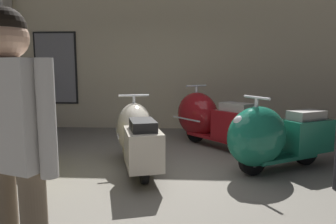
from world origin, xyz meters
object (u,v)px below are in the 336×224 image
(scooter_1, at_px, (137,135))
(scooter_3, at_px, (273,137))
(scooter_2, at_px, (208,118))
(visitor_1, at_px, (14,143))
(scooter_0, at_px, (17,134))
(lamppost, at_px, (0,58))

(scooter_1, distance_m, scooter_3, 1.87)
(scooter_2, xyz_separation_m, visitor_1, (-1.37, -3.96, 0.49))
(scooter_0, relative_size, lamppost, 0.64)
(scooter_0, relative_size, scooter_3, 1.10)
(scooter_0, height_order, visitor_1, visitor_1)
(scooter_2, distance_m, lamppost, 3.57)
(scooter_1, xyz_separation_m, scooter_3, (1.87, -0.09, 0.01))
(scooter_0, bearing_deg, scooter_2, -68.18)
(scooter_0, distance_m, visitor_1, 2.80)
(scooter_2, height_order, scooter_3, scooter_2)
(scooter_0, height_order, scooter_3, scooter_0)
(scooter_1, bearing_deg, scooter_0, 82.23)
(scooter_3, xyz_separation_m, lamppost, (-4.07, 0.56, 1.08))
(scooter_2, relative_size, lamppost, 0.57)
(scooter_0, relative_size, scooter_1, 1.10)
(scooter_0, xyz_separation_m, visitor_1, (1.35, -2.40, 0.48))
(scooter_1, distance_m, lamppost, 2.50)
(scooter_2, bearing_deg, visitor_1, 120.28)
(scooter_0, bearing_deg, visitor_1, -158.57)
(lamppost, bearing_deg, scooter_0, -49.99)
(scooter_1, bearing_deg, visitor_1, 158.41)
(scooter_0, xyz_separation_m, scooter_1, (1.62, 0.23, -0.05))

